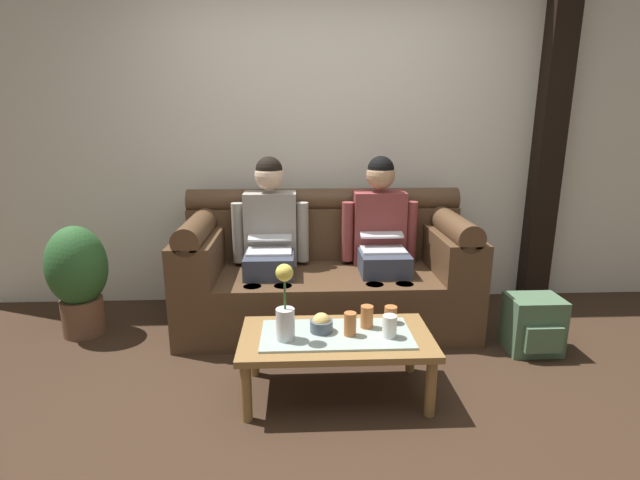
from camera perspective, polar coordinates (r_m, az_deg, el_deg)
name	(u,v)px	position (r m, az deg, el deg)	size (l,w,h in m)	color
ground_plane	(338,412)	(2.63, 2.21, -19.94)	(14.00, 14.00, 0.00)	#382619
back_wall_patterned	(322,122)	(3.87, 0.26, 13.92)	(6.00, 0.12, 2.90)	silver
timber_pillar	(550,122)	(4.23, 25.86, 12.57)	(0.20, 0.20, 2.90)	black
couch	(326,273)	(3.52, 0.68, -3.98)	(2.06, 0.88, 0.96)	#513823
person_left	(270,236)	(3.44, -6.02, 0.43)	(0.56, 0.67, 1.22)	#383D4C
person_right	(381,235)	(3.48, 7.32, 0.58)	(0.56, 0.67, 1.22)	#383D4C
coffee_table	(336,342)	(2.63, 1.94, -12.12)	(1.03, 0.54, 0.36)	olive
flower_vase	(285,308)	(2.47, -4.21, -8.18)	(0.10, 0.10, 0.41)	silver
snack_bowl	(321,324)	(2.61, 0.17, -10.02)	(0.12, 0.12, 0.11)	#4C5666
cup_near_left	(391,315)	(2.74, 8.46, -8.84)	(0.07, 0.07, 0.10)	#B26633
cup_near_right	(367,317)	(2.66, 5.64, -9.14)	(0.07, 0.07, 0.12)	#B26633
cup_far_center	(390,326)	(2.57, 8.34, -10.19)	(0.08, 0.08, 0.12)	white
cup_far_left	(350,324)	(2.56, 3.63, -10.02)	(0.07, 0.07, 0.13)	#B26633
backpack_right	(533,325)	(3.43, 24.20, -9.27)	(0.33, 0.30, 0.37)	#4C6B4C
potted_plant	(78,276)	(3.69, -27.04, -3.81)	(0.40, 0.40, 0.78)	brown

